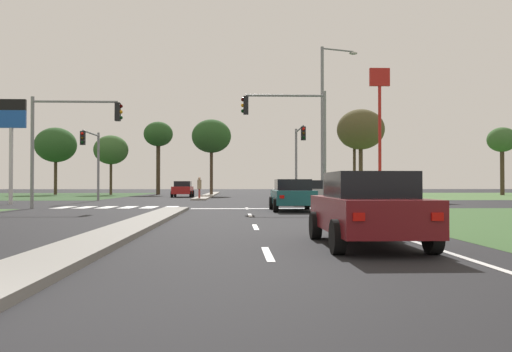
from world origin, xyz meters
name	(u,v)px	position (x,y,z in m)	size (l,w,h in m)	color
ground_plane	(191,204)	(0.00, 30.00, 0.00)	(200.00, 200.00, 0.00)	black
grass_verge_far_right	(437,195)	(25.50, 54.50, 0.00)	(35.00, 35.00, 0.01)	#476B38
median_island_near	(134,226)	(0.00, 11.00, 0.07)	(1.20, 22.00, 0.14)	gray
median_island_far	(210,195)	(0.00, 55.00, 0.07)	(1.20, 36.00, 0.14)	gray
lane_dash_near	(268,254)	(3.50, 5.22, 0.01)	(0.14, 2.00, 0.01)	silver
lane_dash_second	(255,227)	(3.50, 11.22, 0.01)	(0.14, 2.00, 0.01)	silver
lane_dash_third	(250,215)	(3.50, 17.22, 0.01)	(0.14, 2.00, 0.01)	silver
lane_dash_fourth	(247,208)	(3.50, 23.22, 0.01)	(0.14, 2.00, 0.01)	silver
edge_line_right	(362,225)	(6.85, 12.00, 0.01)	(0.14, 24.00, 0.01)	silver
stop_bar_near	(253,209)	(3.80, 23.00, 0.01)	(6.40, 0.50, 0.01)	silver
crosswalk_bar_near	(64,207)	(-6.40, 24.80, 0.01)	(0.70, 2.80, 0.01)	silver
crosswalk_bar_second	(86,207)	(-5.25, 24.80, 0.01)	(0.70, 2.80, 0.01)	silver
crosswalk_bar_third	(107,207)	(-4.10, 24.80, 0.01)	(0.70, 2.80, 0.01)	silver
crosswalk_bar_fourth	(128,207)	(-2.95, 24.80, 0.01)	(0.70, 2.80, 0.01)	silver
crosswalk_bar_fifth	(149,207)	(-1.80, 24.80, 0.01)	(0.70, 2.80, 0.01)	silver
crosswalk_bar_sixth	(171,207)	(-0.65, 24.80, 0.01)	(0.70, 2.80, 0.01)	silver
car_red_near	(183,189)	(-2.29, 48.02, 0.79)	(2.01, 4.22, 1.56)	#A31919
car_silver_second	(308,192)	(7.30, 27.87, 0.77)	(4.36, 2.05, 1.50)	#B7B7BC
car_maroon_third	(367,208)	(5.63, 6.39, 0.78)	(1.96, 4.23, 1.52)	maroon
car_teal_fourth	(292,195)	(5.63, 20.91, 0.77)	(2.03, 4.35, 1.50)	#19565B
traffic_signal_near_right	(296,128)	(6.07, 23.40, 4.22)	(4.50, 0.32, 6.19)	gray
traffic_signal_far_left	(92,152)	(-7.60, 34.92, 3.60)	(0.32, 4.51, 5.21)	gray
traffic_signal_far_right	(299,150)	(7.60, 34.87, 3.84)	(0.32, 4.76, 5.56)	gray
traffic_signal_near_left	(65,132)	(-5.93, 23.40, 3.99)	(4.72, 0.32, 5.81)	gray
street_lamp_second	(325,116)	(8.58, 28.93, 5.56)	(2.53, 1.00, 9.97)	gray
pedestrian_at_median	(199,185)	(-0.05, 38.96, 1.17)	(0.34, 0.34, 1.71)	maroon
fastfood_pole_sign	(380,103)	(15.76, 42.45, 8.48)	(1.80, 0.40, 11.64)	red
fuel_price_totem	(11,127)	(-11.20, 29.46, 4.84)	(1.80, 0.24, 6.61)	silver
treeline_near	(56,145)	(-18.63, 59.88, 5.94)	(4.88, 4.88, 8.04)	#423323
treeline_second	(111,150)	(-11.87, 59.03, 5.31)	(4.05, 4.05, 7.05)	#423323
treeline_third	(158,135)	(-6.50, 60.36, 7.20)	(3.52, 3.52, 8.85)	#423323
treeline_fourth	(211,136)	(0.20, 54.78, 6.58)	(4.37, 4.37, 8.48)	#423323
treeline_fifth	(361,130)	(17.33, 56.27, 7.54)	(5.47, 5.47, 9.91)	#423323
treeline_sixth	(354,136)	(16.70, 56.78, 6.85)	(3.36, 3.36, 8.36)	#423323
treeline_seventh	(502,141)	(33.72, 55.82, 6.29)	(3.35, 3.35, 7.84)	#423323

